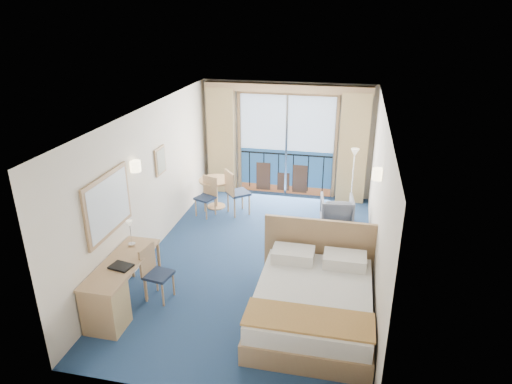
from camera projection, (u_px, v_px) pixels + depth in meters
The scene contains 22 objects.
floor at pixel (258, 259), 8.34m from camera, with size 6.50×6.50×0.00m, color navy.
room_walls at pixel (259, 167), 7.66m from camera, with size 4.04×6.54×2.72m.
balcony_door at pixel (286, 148), 10.81m from camera, with size 2.36×0.03×2.52m.
curtain_left at pixel (222, 141), 10.93m from camera, with size 0.65×0.22×2.55m, color tan.
curtain_right at pixel (353, 149), 10.33m from camera, with size 0.65×0.22×2.55m, color tan.
pelmet at pixel (287, 88), 10.16m from camera, with size 3.80×0.25×0.18m, color tan.
mirror at pixel (108, 205), 6.78m from camera, with size 0.05×1.25×0.95m.
wall_print at pixel (160, 161), 8.52m from camera, with size 0.04×0.42×0.52m.
sconce_left at pixel (135, 166), 7.47m from camera, with size 0.18×0.18×0.18m, color #FFEBB2.
sconce_right at pixel (378, 174), 7.12m from camera, with size 0.18×0.18×0.18m, color #FFEBB2.
bed at pixel (313, 301), 6.60m from camera, with size 1.84×2.18×1.15m.
nightstand at pixel (359, 266), 7.63m from camera, with size 0.40×0.38×0.52m, color #A38856.
phone at pixel (358, 249), 7.53m from camera, with size 0.17×0.13×0.08m, color beige.
armchair at pixel (337, 210), 9.55m from camera, with size 0.66×0.68×0.62m, color #4E525F.
floor_lamp at pixel (354, 164), 9.92m from camera, with size 0.20×0.20×1.44m.
desk at pixel (109, 298), 6.51m from camera, with size 0.55×1.61×0.75m.
desk_chair at pixel (154, 270), 7.05m from camera, with size 0.45×0.44×0.89m.
folder at pixel (121, 266), 6.64m from camera, with size 0.31×0.23×0.03m, color black.
desk_lamp at pixel (130, 228), 7.13m from camera, with size 0.11×0.11×0.42m.
round_table at pixel (216, 186), 10.28m from camera, with size 0.75×0.75×0.67m.
table_chair_a at pixel (235, 190), 9.91m from camera, with size 0.62×0.62×1.01m.
table_chair_b at pixel (207, 194), 9.93m from camera, with size 0.49×0.49×0.86m.
Camera 1 is at (1.49, -7.09, 4.30)m, focal length 32.00 mm.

